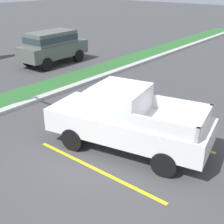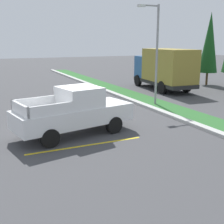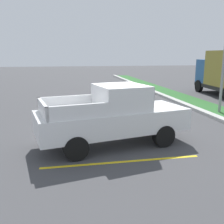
{
  "view_description": "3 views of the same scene",
  "coord_description": "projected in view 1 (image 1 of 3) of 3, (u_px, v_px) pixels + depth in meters",
  "views": [
    {
      "loc": [
        -6.32,
        -5.85,
        5.17
      ],
      "look_at": [
        0.3,
        -0.46,
        1.38
      ],
      "focal_mm": 48.53,
      "sensor_mm": 36.0,
      "label": 1
    },
    {
      "loc": [
        12.64,
        -4.41,
        4.05
      ],
      "look_at": [
        1.28,
        0.81,
        0.99
      ],
      "focal_mm": 46.85,
      "sensor_mm": 36.0,
      "label": 2
    },
    {
      "loc": [
        9.12,
        -2.4,
        3.12
      ],
      "look_at": [
        1.0,
        -0.85,
        1.24
      ],
      "focal_mm": 40.77,
      "sensor_mm": 36.0,
      "label": 3
    }
  ],
  "objects": [
    {
      "name": "pickup_truck_main",
      "position": [
        126.0,
        120.0,
        9.63
      ],
      "size": [
        2.9,
        5.5,
        2.1
      ],
      "color": "black",
      "rests_on": "ground"
    },
    {
      "name": "suv_distant",
      "position": [
        52.0,
        45.0,
        19.37
      ],
      "size": [
        4.65,
        2.06,
        2.1
      ],
      "color": "black",
      "rests_on": "ground"
    },
    {
      "name": "curb_strip",
      "position": [
        8.0,
        109.0,
        12.81
      ],
      "size": [
        56.0,
        0.4,
        0.15
      ],
      "primitive_type": "cube",
      "color": "#B2B2AD",
      "rests_on": "ground"
    },
    {
      "name": "ground_plane",
      "position": [
        95.0,
        150.0,
        9.96
      ],
      "size": [
        120.0,
        120.0,
        0.0
      ],
      "primitive_type": "plane",
      "color": "#424244"
    },
    {
      "name": "parking_line_far",
      "position": [
        152.0,
        131.0,
        11.12
      ],
      "size": [
        0.12,
        4.8,
        0.01
      ],
      "primitive_type": "cube",
      "color": "yellow",
      "rests_on": "ground"
    },
    {
      "name": "parking_line_near",
      "position": [
        96.0,
        169.0,
        8.93
      ],
      "size": [
        0.12,
        4.8,
        0.01
      ],
      "primitive_type": "cube",
      "color": "yellow",
      "rests_on": "ground"
    }
  ]
}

